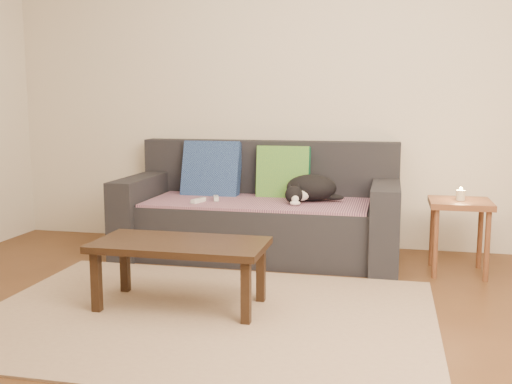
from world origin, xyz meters
TOP-DOWN VIEW (x-y plane):
  - ground at (0.00, 0.00)m, footprint 4.50×4.50m
  - back_wall at (0.00, 2.00)m, footprint 4.50×0.04m
  - sofa at (0.00, 1.57)m, footprint 2.10×0.94m
  - throw_blanket at (0.00, 1.48)m, footprint 1.66×0.74m
  - cushion_navy at (-0.44, 1.74)m, footprint 0.47×0.25m
  - cushion_green at (0.15, 1.74)m, footprint 0.42×0.15m
  - cat at (0.39, 1.55)m, footprint 0.49×0.47m
  - wii_remote_a at (-0.41, 1.31)m, footprint 0.08×0.15m
  - wii_remote_b at (-0.31, 1.43)m, footprint 0.08×0.15m
  - side_table at (1.45, 1.37)m, footprint 0.41×0.41m
  - candle at (1.45, 1.37)m, footprint 0.06×0.06m
  - rug at (0.00, 0.15)m, footprint 2.50×1.80m
  - coffee_table at (-0.18, 0.27)m, footprint 0.98×0.49m

SIDE VIEW (x-z plane):
  - ground at x=0.00m, z-range 0.00..0.00m
  - rug at x=0.00m, z-range 0.00..0.01m
  - sofa at x=0.00m, z-range -0.13..0.74m
  - coffee_table at x=-0.18m, z-range 0.15..0.54m
  - side_table at x=1.45m, z-range 0.17..0.68m
  - throw_blanket at x=0.00m, z-range 0.42..0.44m
  - wii_remote_a at x=-0.41m, z-range 0.44..0.47m
  - wii_remote_b at x=-0.31m, z-range 0.44..0.47m
  - cat at x=0.39m, z-range 0.44..0.64m
  - candle at x=1.45m, z-range 0.50..0.60m
  - cushion_navy at x=-0.44m, z-range 0.39..0.87m
  - cushion_green at x=0.15m, z-range 0.42..0.84m
  - back_wall at x=0.00m, z-range 0.00..2.60m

